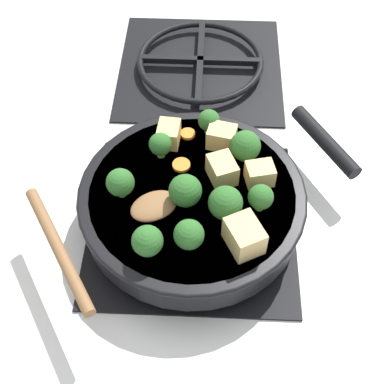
# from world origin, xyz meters

# --- Properties ---
(ground_plane) EXTENTS (2.40, 2.40, 0.00)m
(ground_plane) POSITION_xyz_m (0.00, 0.00, 0.00)
(ground_plane) COLOR silver
(front_burner_grate) EXTENTS (0.31, 0.31, 0.03)m
(front_burner_grate) POSITION_xyz_m (0.00, 0.00, 0.01)
(front_burner_grate) COLOR black
(front_burner_grate) RESTS_ON ground_plane
(rear_burner_grate) EXTENTS (0.31, 0.31, 0.03)m
(rear_burner_grate) POSITION_xyz_m (0.00, 0.36, 0.01)
(rear_burner_grate) COLOR black
(rear_burner_grate) RESTS_ON ground_plane
(skillet_pan) EXTENTS (0.41, 0.35, 0.05)m
(skillet_pan) POSITION_xyz_m (0.00, 0.00, 0.05)
(skillet_pan) COLOR black
(skillet_pan) RESTS_ON front_burner_grate
(wooden_spoon) EXTENTS (0.22, 0.21, 0.02)m
(wooden_spoon) POSITION_xyz_m (-0.11, -0.07, 0.08)
(wooden_spoon) COLOR brown
(wooden_spoon) RESTS_ON skillet_pan
(tofu_cube_center_large) EXTENTS (0.04, 0.04, 0.03)m
(tofu_cube_center_large) POSITION_xyz_m (-0.04, 0.10, 0.09)
(tofu_cube_center_large) COLOR #DBB770
(tofu_cube_center_large) RESTS_ON skillet_pan
(tofu_cube_near_handle) EXTENTS (0.05, 0.05, 0.03)m
(tofu_cube_near_handle) POSITION_xyz_m (0.04, 0.03, 0.09)
(tofu_cube_near_handle) COLOR #DBB770
(tofu_cube_near_handle) RESTS_ON skillet_pan
(tofu_cube_east_chunk) EXTENTS (0.06, 0.06, 0.04)m
(tofu_cube_east_chunk) POSITION_xyz_m (0.07, -0.08, 0.10)
(tofu_cube_east_chunk) COLOR #DBB770
(tofu_cube_east_chunk) RESTS_ON skillet_pan
(tofu_cube_west_chunk) EXTENTS (0.05, 0.04, 0.03)m
(tofu_cube_west_chunk) POSITION_xyz_m (0.04, 0.09, 0.09)
(tofu_cube_west_chunk) COLOR #DBB770
(tofu_cube_west_chunk) RESTS_ON skillet_pan
(tofu_cube_back_piece) EXTENTS (0.04, 0.04, 0.03)m
(tofu_cube_back_piece) POSITION_xyz_m (0.09, 0.02, 0.09)
(tofu_cube_back_piece) COLOR #DBB770
(tofu_cube_back_piece) RESTS_ON skillet_pan
(broccoli_floret_near_spoon) EXTENTS (0.04, 0.04, 0.05)m
(broccoli_floret_near_spoon) POSITION_xyz_m (-0.05, -0.10, 0.10)
(broccoli_floret_near_spoon) COLOR #709956
(broccoli_floret_near_spoon) RESTS_ON skillet_pan
(broccoli_floret_center_top) EXTENTS (0.03, 0.03, 0.04)m
(broccoli_floret_center_top) POSITION_xyz_m (-0.05, 0.07, 0.10)
(broccoli_floret_center_top) COLOR #709956
(broccoli_floret_center_top) RESTS_ON skillet_pan
(broccoli_floret_east_rim) EXTENTS (0.04, 0.04, 0.05)m
(broccoli_floret_east_rim) POSITION_xyz_m (-0.10, -0.01, 0.10)
(broccoli_floret_east_rim) COLOR #709956
(broccoli_floret_east_rim) RESTS_ON skillet_pan
(broccoli_floret_west_rim) EXTENTS (0.05, 0.05, 0.05)m
(broccoli_floret_west_rim) POSITION_xyz_m (-0.01, -0.02, 0.10)
(broccoli_floret_west_rim) COLOR #709956
(broccoli_floret_west_rim) RESTS_ON skillet_pan
(broccoli_floret_north_edge) EXTENTS (0.04, 0.04, 0.05)m
(broccoli_floret_north_edge) POSITION_xyz_m (-0.00, -0.09, 0.10)
(broccoli_floret_north_edge) COLOR #709956
(broccoli_floret_north_edge) RESTS_ON skillet_pan
(broccoli_floret_south_cluster) EXTENTS (0.04, 0.04, 0.04)m
(broccoli_floret_south_cluster) POSITION_xyz_m (0.09, -0.02, 0.10)
(broccoli_floret_south_cluster) COLOR #709956
(broccoli_floret_south_cluster) RESTS_ON skillet_pan
(broccoli_floret_mid_floret) EXTENTS (0.05, 0.05, 0.05)m
(broccoli_floret_mid_floret) POSITION_xyz_m (0.07, 0.06, 0.10)
(broccoli_floret_mid_floret) COLOR #709956
(broccoli_floret_mid_floret) RESTS_ON skillet_pan
(broccoli_floret_small_inner) EXTENTS (0.03, 0.03, 0.04)m
(broccoli_floret_small_inner) POSITION_xyz_m (0.02, 0.12, 0.10)
(broccoli_floret_small_inner) COLOR #709956
(broccoli_floret_small_inner) RESTS_ON skillet_pan
(broccoli_floret_tall_stem) EXTENTS (0.05, 0.05, 0.05)m
(broccoli_floret_tall_stem) POSITION_xyz_m (0.05, -0.04, 0.10)
(broccoli_floret_tall_stem) COLOR #709956
(broccoli_floret_tall_stem) RESTS_ON skillet_pan
(carrot_slice_orange_thin) EXTENTS (0.03, 0.03, 0.01)m
(carrot_slice_orange_thin) POSITION_xyz_m (-0.02, 0.05, 0.08)
(carrot_slice_orange_thin) COLOR orange
(carrot_slice_orange_thin) RESTS_ON skillet_pan
(carrot_slice_near_center) EXTENTS (0.02, 0.02, 0.01)m
(carrot_slice_near_center) POSITION_xyz_m (-0.01, 0.11, 0.08)
(carrot_slice_near_center) COLOR orange
(carrot_slice_near_center) RESTS_ON skillet_pan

